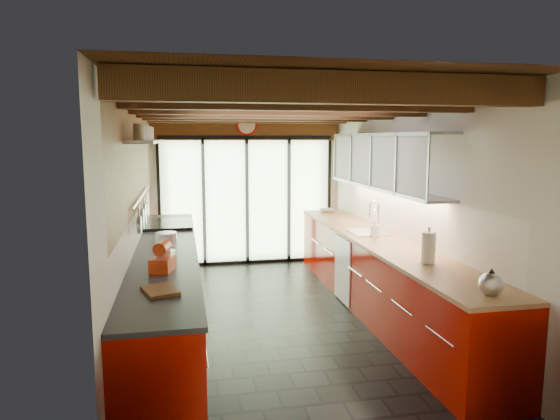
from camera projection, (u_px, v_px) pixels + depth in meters
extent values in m
plane|color=black|center=(277.00, 318.00, 5.97)|extent=(5.50, 5.50, 0.00)
plane|color=silver|center=(247.00, 188.00, 8.46)|extent=(3.20, 0.00, 3.20)
plane|color=silver|center=(360.00, 273.00, 3.12)|extent=(3.20, 0.00, 3.20)
plane|color=silver|center=(134.00, 215.00, 5.48)|extent=(0.00, 5.50, 5.50)
plane|color=silver|center=(405.00, 207.00, 6.09)|extent=(0.00, 5.50, 5.50)
plane|color=#472814|center=(277.00, 97.00, 5.60)|extent=(5.50, 5.50, 0.00)
cube|color=#593316|center=(338.00, 88.00, 3.43)|extent=(3.14, 0.14, 0.22)
cube|color=#593316|center=(306.00, 98.00, 4.31)|extent=(3.14, 0.14, 0.22)
cube|color=#593316|center=(285.00, 105.00, 5.18)|extent=(3.14, 0.14, 0.22)
cube|color=#593316|center=(270.00, 110.00, 6.06)|extent=(3.14, 0.14, 0.22)
cube|color=#593316|center=(259.00, 113.00, 6.93)|extent=(3.14, 0.14, 0.22)
cube|color=#593316|center=(250.00, 116.00, 7.80)|extent=(3.14, 0.14, 0.22)
cube|color=brown|center=(246.00, 125.00, 8.27)|extent=(3.14, 0.06, 0.50)
plane|color=brown|center=(136.00, 153.00, 5.58)|extent=(0.00, 4.90, 4.90)
plane|color=#C6EAAD|center=(247.00, 201.00, 8.48)|extent=(2.90, 0.00, 2.90)
cube|color=black|center=(159.00, 203.00, 8.18)|extent=(0.05, 0.04, 2.15)
cube|color=black|center=(329.00, 199.00, 8.74)|extent=(0.05, 0.04, 2.15)
cube|color=black|center=(247.00, 201.00, 8.43)|extent=(0.06, 0.05, 2.15)
cube|color=black|center=(247.00, 137.00, 8.28)|extent=(2.90, 0.05, 0.06)
cylinder|color=red|center=(247.00, 125.00, 8.23)|extent=(0.34, 0.04, 0.34)
cylinder|color=beige|center=(247.00, 125.00, 8.21)|extent=(0.28, 0.02, 0.28)
cube|color=#9A0B00|center=(167.00, 289.00, 5.67)|extent=(0.65, 5.00, 0.88)
cube|color=black|center=(166.00, 249.00, 5.60)|extent=(0.68, 5.00, 0.04)
cube|color=silver|center=(170.00, 259.00, 7.07)|extent=(0.66, 0.90, 0.90)
cube|color=black|center=(169.00, 225.00, 7.00)|extent=(0.65, 0.90, 0.06)
cube|color=#9A0B00|center=(378.00, 277.00, 6.16)|extent=(0.65, 5.00, 0.88)
cube|color=#A77B51|center=(379.00, 240.00, 6.09)|extent=(0.68, 5.00, 0.04)
cube|color=white|center=(343.00, 270.00, 6.48)|extent=(0.02, 0.60, 0.84)
cube|color=silver|center=(368.00, 232.00, 6.47)|extent=(0.45, 0.52, 0.02)
cylinder|color=silver|center=(378.00, 219.00, 6.48)|extent=(0.02, 0.02, 0.34)
torus|color=silver|center=(374.00, 206.00, 6.44)|extent=(0.14, 0.02, 0.14)
plane|color=silver|center=(371.00, 161.00, 6.24)|extent=(0.00, 3.00, 3.00)
cube|color=#9EA0A5|center=(383.00, 188.00, 6.32)|extent=(0.34, 3.00, 0.03)
cube|color=#9EA0A5|center=(385.00, 134.00, 6.23)|extent=(0.34, 3.00, 0.03)
cylinder|color=silver|center=(141.00, 196.00, 5.76)|extent=(0.02, 2.20, 0.02)
cube|color=silver|center=(147.00, 141.00, 5.59)|extent=(0.28, 2.60, 0.03)
cylinder|color=silver|center=(139.00, 225.00, 4.92)|extent=(0.04, 0.18, 0.18)
cylinder|color=silver|center=(142.00, 219.00, 5.26)|extent=(0.04, 0.22, 0.22)
cylinder|color=silver|center=(144.00, 214.00, 5.60)|extent=(0.04, 0.26, 0.26)
cylinder|color=silver|center=(146.00, 210.00, 5.94)|extent=(0.04, 0.18, 0.18)
cube|color=red|center=(163.00, 264.00, 4.61)|extent=(0.25, 0.35, 0.13)
cylinder|color=red|center=(162.00, 248.00, 4.57)|extent=(0.17, 0.22, 0.12)
cylinder|color=silver|center=(163.00, 258.00, 4.66)|extent=(0.19, 0.19, 0.13)
cylinder|color=silver|center=(166.00, 239.00, 5.67)|extent=(0.32, 0.32, 0.15)
cylinder|color=silver|center=(164.00, 255.00, 5.05)|extent=(0.24, 0.24, 0.09)
cube|color=brown|center=(160.00, 291.00, 3.97)|extent=(0.33, 0.39, 0.03)
sphere|color=silver|center=(491.00, 283.00, 3.89)|extent=(0.24, 0.24, 0.19)
cone|color=black|center=(492.00, 270.00, 3.87)|extent=(0.09, 0.09, 0.05)
cylinder|color=silver|center=(483.00, 279.00, 3.99)|extent=(0.04, 0.08, 0.04)
cylinder|color=white|center=(428.00, 248.00, 4.86)|extent=(0.16, 0.16, 0.30)
cylinder|color=silver|center=(429.00, 230.00, 4.84)|extent=(0.03, 0.03, 0.06)
imported|color=silver|center=(375.00, 228.00, 6.20)|extent=(0.12, 0.12, 0.22)
imported|color=silver|center=(327.00, 210.00, 8.27)|extent=(0.24, 0.24, 0.06)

